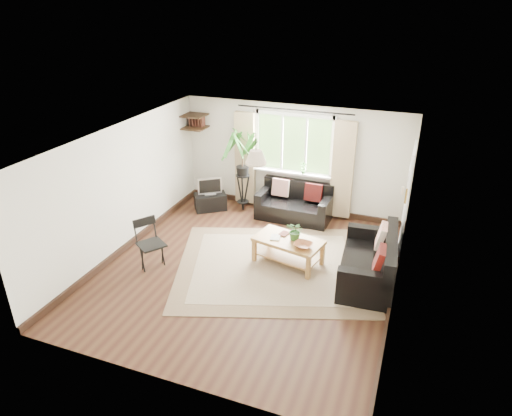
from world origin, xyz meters
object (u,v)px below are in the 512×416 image
at_px(coffee_table, 288,251).
at_px(folding_chair, 151,245).
at_px(tv_stand, 210,202).
at_px(sofa_back, 294,203).
at_px(palm_stand, 243,172).
at_px(sofa_right, 368,259).

relative_size(coffee_table, folding_chair, 1.32).
height_order(tv_stand, folding_chair, folding_chair).
bearing_deg(tv_stand, coffee_table, -69.65).
bearing_deg(coffee_table, tv_stand, 145.70).
height_order(sofa_back, folding_chair, folding_chair).
height_order(coffee_table, palm_stand, palm_stand).
relative_size(tv_stand, folding_chair, 0.77).
bearing_deg(coffee_table, folding_chair, -155.85).
distance_m(coffee_table, palm_stand, 2.53).
bearing_deg(sofa_right, palm_stand, -125.80).
distance_m(sofa_right, folding_chair, 3.76).
bearing_deg(folding_chair, sofa_back, 0.83).
height_order(sofa_right, tv_stand, sofa_right).
bearing_deg(folding_chair, coffee_table, -32.36).
relative_size(sofa_right, coffee_table, 1.44).
bearing_deg(sofa_right, sofa_back, -139.53).
relative_size(sofa_back, tv_stand, 2.27).
height_order(tv_stand, palm_stand, palm_stand).
bearing_deg(tv_stand, sofa_right, -58.87).
relative_size(sofa_back, sofa_right, 0.92).
bearing_deg(coffee_table, palm_stand, 131.63).
distance_m(sofa_back, palm_stand, 1.32).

